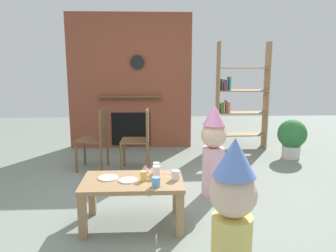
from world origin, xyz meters
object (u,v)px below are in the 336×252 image
(dining_chair_middle, at_px, (141,136))
(paper_cup_center, at_px, (156,168))
(coffee_table, at_px, (133,188))
(paper_cup_far_right, at_px, (156,182))
(paper_plate_rear, at_px, (108,178))
(dining_chair_left, at_px, (98,135))
(potted_plant_tall, at_px, (292,136))
(child_with_cone_hat, at_px, (232,217))
(paper_cup_near_left, at_px, (156,171))
(paper_cup_far_left, at_px, (144,176))
(child_in_pink, at_px, (214,148))
(bookshelf, at_px, (238,100))
(paper_cup_near_right, at_px, (176,175))
(paper_plate_front, at_px, (128,180))
(birthday_cake_slice, at_px, (145,169))

(dining_chair_middle, bearing_deg, paper_cup_center, 99.57)
(coffee_table, xyz_separation_m, paper_cup_far_right, (0.22, -0.18, 0.12))
(paper_plate_rear, xyz_separation_m, dining_chair_middle, (0.27, 1.61, 0.05))
(dining_chair_left, relative_size, potted_plant_tall, 1.41)
(paper_cup_far_right, height_order, child_with_cone_hat, child_with_cone_hat)
(paper_cup_near_left, height_order, potted_plant_tall, potted_plant_tall)
(paper_cup_center, relative_size, paper_cup_far_right, 1.23)
(coffee_table, relative_size, paper_cup_far_left, 10.37)
(child_in_pink, relative_size, dining_chair_left, 1.20)
(bookshelf, xyz_separation_m, paper_cup_far_left, (-1.62, -2.89, -0.39))
(paper_cup_near_right, xyz_separation_m, potted_plant_tall, (2.05, 2.19, -0.14))
(bookshelf, bearing_deg, coffee_table, -121.14)
(paper_cup_near_left, height_order, paper_cup_near_right, paper_cup_near_left)
(paper_cup_near_left, relative_size, paper_cup_center, 0.99)
(child_in_pink, bearing_deg, paper_cup_center, -0.86)
(paper_cup_near_right, distance_m, child_in_pink, 0.87)
(coffee_table, height_order, paper_cup_center, paper_cup_center)
(paper_cup_near_right, distance_m, paper_cup_far_right, 0.26)
(paper_plate_front, height_order, birthday_cake_slice, birthday_cake_slice)
(paper_cup_near_left, bearing_deg, paper_cup_near_right, -25.42)
(potted_plant_tall, bearing_deg, paper_cup_center, -138.46)
(paper_cup_near_left, distance_m, dining_chair_left, 1.86)
(paper_plate_rear, height_order, dining_chair_left, dining_chair_left)
(child_with_cone_hat, distance_m, dining_chair_left, 3.09)
(coffee_table, xyz_separation_m, paper_cup_near_right, (0.41, -0.01, 0.13))
(paper_cup_near_right, height_order, paper_plate_rear, paper_cup_near_right)
(paper_cup_near_right, xyz_separation_m, child_with_cone_hat, (0.29, -1.06, 0.08))
(bookshelf, bearing_deg, child_with_cone_hat, -104.71)
(paper_cup_near_left, bearing_deg, child_in_pink, 42.88)
(paper_plate_front, xyz_separation_m, paper_plate_rear, (-0.20, 0.08, 0.00))
(paper_plate_rear, distance_m, dining_chair_middle, 1.63)
(coffee_table, distance_m, paper_cup_near_right, 0.43)
(paper_cup_far_left, height_order, child_in_pink, child_in_pink)
(paper_cup_near_left, distance_m, potted_plant_tall, 3.07)
(dining_chair_middle, bearing_deg, paper_cup_near_right, 104.82)
(paper_cup_center, distance_m, dining_chair_left, 1.75)
(paper_cup_center, xyz_separation_m, paper_plate_front, (-0.27, -0.22, -0.05))
(paper_cup_near_left, xyz_separation_m, paper_plate_rear, (-0.46, -0.02, -0.05))
(dining_chair_left, bearing_deg, child_with_cone_hat, 122.15)
(coffee_table, xyz_separation_m, paper_plate_rear, (-0.24, 0.05, 0.09))
(coffee_table, bearing_deg, bookshelf, 58.86)
(paper_plate_front, distance_m, child_with_cone_hat, 1.28)
(dining_chair_left, distance_m, potted_plant_tall, 3.10)
(paper_plate_rear, bearing_deg, dining_chair_left, 102.09)
(bookshelf, bearing_deg, paper_cup_near_left, -118.33)
(paper_plate_rear, height_order, potted_plant_tall, potted_plant_tall)
(paper_cup_near_right, height_order, dining_chair_left, dining_chair_left)
(bookshelf, height_order, paper_cup_far_left, bookshelf)
(dining_chair_left, relative_size, dining_chair_middle, 1.00)
(child_with_cone_hat, bearing_deg, paper_plate_rear, 6.71)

